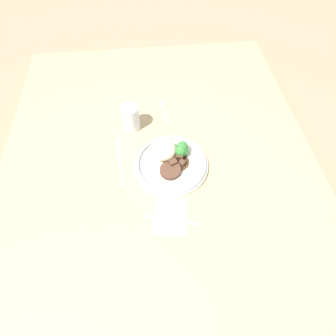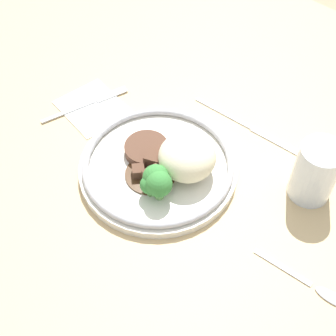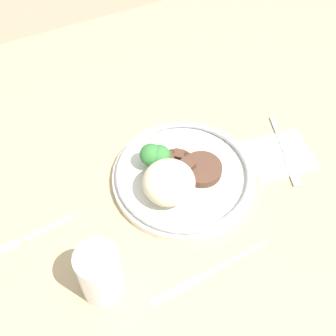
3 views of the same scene
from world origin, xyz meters
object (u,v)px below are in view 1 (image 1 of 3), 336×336
plate (171,160)px  fork (167,219)px  juice_glass (131,119)px  knife (120,159)px  spoon (163,106)px

plate → fork: bearing=171.1°
plate → juice_glass: bearing=34.1°
knife → spoon: (0.27, -0.19, 0.00)m
juice_glass → fork: size_ratio=0.60×
fork → juice_glass: bearing=-60.4°
fork → knife: size_ratio=0.78×
plate → knife: 0.19m
juice_glass → spoon: (0.11, -0.14, -0.04)m
juice_glass → knife: size_ratio=0.47×
plate → spoon: bearing=-0.3°
plate → fork: 0.22m
plate → knife: plate is taller
knife → juice_glass: bearing=-22.4°
knife → spoon: size_ratio=1.50×
knife → spoon: bearing=-39.9°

